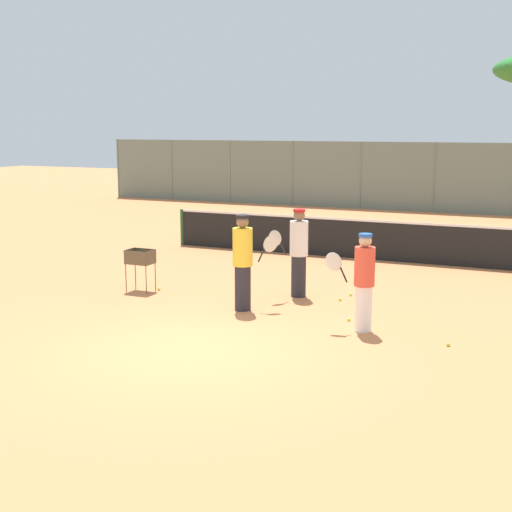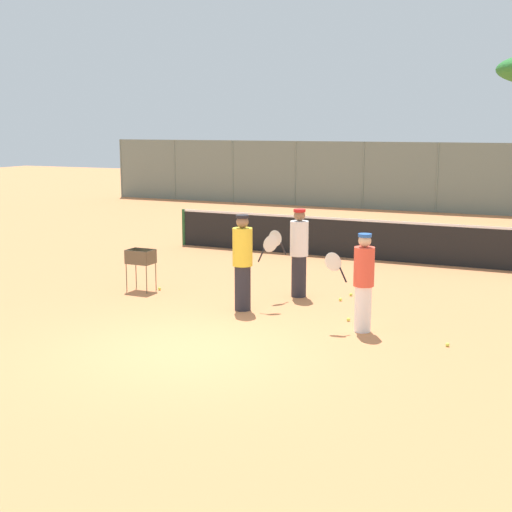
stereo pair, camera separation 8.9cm
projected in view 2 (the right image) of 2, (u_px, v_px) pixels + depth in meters
ground_plane at (189, 350)px, 11.30m from camera, size 80.00×80.00×0.00m
tennis_net at (354, 238)px, 19.01m from camera, size 10.60×0.10×1.07m
back_fence at (437, 178)px, 28.99m from camera, size 31.15×0.08×2.85m
player_white_outfit at (363, 281)px, 12.16m from camera, size 0.91×0.35×1.71m
player_red_cap at (299, 252)px, 14.67m from camera, size 0.68×0.78×1.83m
player_yellow_shirt at (243, 261)px, 13.58m from camera, size 0.78×0.69×1.85m
ball_cart at (141, 260)px, 15.24m from camera, size 0.56×0.41×0.90m
tennis_ball_0 at (340, 299)px, 14.44m from camera, size 0.07×0.07×0.07m
tennis_ball_1 at (351, 294)px, 14.87m from camera, size 0.07×0.07×0.07m
tennis_ball_2 at (160, 289)px, 15.40m from camera, size 0.07×0.07×0.07m
tennis_ball_3 at (448, 345)px, 11.46m from camera, size 0.07×0.07×0.07m
tennis_ball_4 at (348, 319)px, 12.95m from camera, size 0.07×0.07×0.07m
parked_car at (288, 181)px, 36.96m from camera, size 4.20×1.70×1.60m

